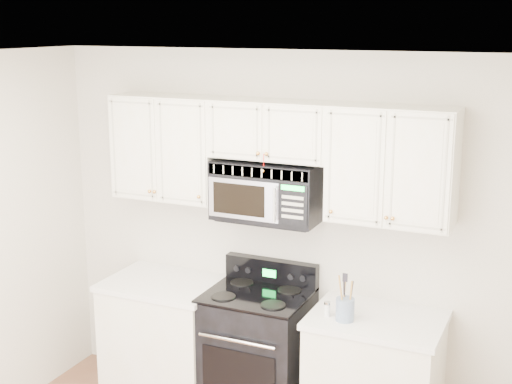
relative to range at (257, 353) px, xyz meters
The scene contains 8 objects.
room 1.67m from the range, 87.64° to the right, with size 3.51×3.51×2.61m.
base_cabinet_left 0.74m from the range, behind, with size 0.86×0.65×0.92m.
range is the anchor object (origin of this frame).
upper_cabinets 1.46m from the range, 65.59° to the left, with size 2.44×0.37×0.75m.
microwave 1.17m from the range, 74.80° to the left, with size 0.74×0.42×0.41m.
utensil_crock 0.87m from the range, 12.89° to the right, with size 0.12×0.12×0.32m.
shaker_salt 0.79m from the range, ahead, with size 0.04×0.04×0.09m.
shaker_pepper 0.76m from the range, 14.19° to the right, with size 0.04×0.04×0.10m.
Camera 1 is at (1.85, -2.80, 2.78)m, focal length 50.00 mm.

